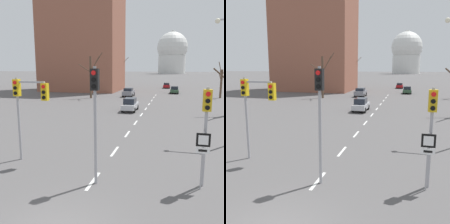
{
  "view_description": "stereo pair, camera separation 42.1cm",
  "coord_description": "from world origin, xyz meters",
  "views": [
    {
      "loc": [
        3.63,
        -6.43,
        5.37
      ],
      "look_at": [
        0.5,
        6.08,
        3.11
      ],
      "focal_mm": 40.0,
      "sensor_mm": 36.0,
      "label": 1
    },
    {
      "loc": [
        4.04,
        -6.32,
        5.37
      ],
      "look_at": [
        0.5,
        6.08,
        3.11
      ],
      "focal_mm": 40.0,
      "sensor_mm": 36.0,
      "label": 2
    }
  ],
  "objects": [
    {
      "name": "lane_stripe_0",
      "position": [
        0.0,
        4.29,
        0.0
      ],
      "size": [
        0.16,
        2.0,
        0.01
      ],
      "primitive_type": "cube",
      "color": "silver",
      "rests_on": "ground_plane"
    },
    {
      "name": "lane_stripe_1",
      "position": [
        0.0,
        8.79,
        0.0
      ],
      "size": [
        0.16,
        2.0,
        0.01
      ],
      "primitive_type": "cube",
      "color": "silver",
      "rests_on": "ground_plane"
    },
    {
      "name": "lane_stripe_2",
      "position": [
        0.0,
        13.29,
        0.0
      ],
      "size": [
        0.16,
        2.0,
        0.01
      ],
      "primitive_type": "cube",
      "color": "silver",
      "rests_on": "ground_plane"
    },
    {
      "name": "lane_stripe_3",
      "position": [
        0.0,
        17.79,
        0.0
      ],
      "size": [
        0.16,
        2.0,
        0.01
      ],
      "primitive_type": "cube",
      "color": "silver",
      "rests_on": "ground_plane"
    },
    {
      "name": "lane_stripe_4",
      "position": [
        0.0,
        22.29,
        0.0
      ],
      "size": [
        0.16,
        2.0,
        0.01
      ],
      "primitive_type": "cube",
      "color": "silver",
      "rests_on": "ground_plane"
    },
    {
      "name": "lane_stripe_5",
      "position": [
        0.0,
        26.79,
        0.0
      ],
      "size": [
        0.16,
        2.0,
        0.01
      ],
      "primitive_type": "cube",
      "color": "silver",
      "rests_on": "ground_plane"
    },
    {
      "name": "lane_stripe_6",
      "position": [
        0.0,
        31.29,
        0.0
      ],
      "size": [
        0.16,
        2.0,
        0.01
      ],
      "primitive_type": "cube",
      "color": "silver",
      "rests_on": "ground_plane"
    },
    {
      "name": "lane_stripe_7",
      "position": [
        0.0,
        35.79,
        0.0
      ],
      "size": [
        0.16,
        2.0,
        0.01
      ],
      "primitive_type": "cube",
      "color": "silver",
      "rests_on": "ground_plane"
    },
    {
      "name": "lane_stripe_8",
      "position": [
        0.0,
        40.29,
        0.0
      ],
      "size": [
        0.16,
        2.0,
        0.01
      ],
      "primitive_type": "cube",
      "color": "silver",
      "rests_on": "ground_plane"
    },
    {
      "name": "lane_stripe_9",
      "position": [
        0.0,
        44.79,
        0.0
      ],
      "size": [
        0.16,
        2.0,
        0.01
      ],
      "primitive_type": "cube",
      "color": "silver",
      "rests_on": "ground_plane"
    },
    {
      "name": "traffic_signal_near_right",
      "position": [
        5.05,
        5.06,
        3.2
      ],
      "size": [
        0.36,
        0.34,
        4.57
      ],
      "color": "#9E9EA3",
      "rests_on": "ground_plane"
    },
    {
      "name": "traffic_signal_centre_tall",
      "position": [
        0.21,
        4.11,
        3.79
      ],
      "size": [
        0.36,
        0.34,
        5.46
      ],
      "color": "#9E9EA3",
      "rests_on": "ground_plane"
    },
    {
      "name": "traffic_signal_near_left",
      "position": [
        -4.48,
        6.05,
        3.69
      ],
      "size": [
        2.12,
        0.34,
        4.86
      ],
      "color": "#9E9EA3",
      "rests_on": "ground_plane"
    },
    {
      "name": "route_sign_post",
      "position": [
        4.95,
        4.7,
        1.81
      ],
      "size": [
        0.6,
        0.08,
        2.65
      ],
      "color": "#9E9EA3",
      "rests_on": "ground_plane"
    },
    {
      "name": "sedan_near_left",
      "position": [
        -1.75,
        24.56,
        0.84
      ],
      "size": [
        1.69,
        4.23,
        1.67
      ],
      "color": "#B7B7BC",
      "rests_on": "ground_plane"
    },
    {
      "name": "sedan_near_right",
      "position": [
        -4.9,
        40.8,
        0.86
      ],
      "size": [
        1.88,
        4.31,
        1.67
      ],
      "color": "slate",
      "rests_on": "ground_plane"
    },
    {
      "name": "sedan_mid_centre",
      "position": [
        3.65,
        49.2,
        0.79
      ],
      "size": [
        1.8,
        4.33,
        1.54
      ],
      "color": "#2D4C33",
      "rests_on": "ground_plane"
    },
    {
      "name": "sedan_far_left",
      "position": [
        1.53,
        63.56,
        0.74
      ],
      "size": [
        1.79,
        4.24,
        1.45
      ],
      "color": "maroon",
      "rests_on": "ground_plane"
    },
    {
      "name": "bare_tree_left_near",
      "position": [
        -11.02,
        36.51,
        4.07
      ],
      "size": [
        4.22,
        1.7,
        8.16
      ],
      "color": "brown",
      "rests_on": "ground_plane"
    },
    {
      "name": "bare_tree_right_near",
      "position": [
        11.81,
        42.48,
        2.91
      ],
      "size": [
        1.45,
        2.81,
        6.56
      ],
      "color": "brown",
      "rests_on": "ground_plane"
    },
    {
      "name": "bare_tree_left_far",
      "position": [
        -10.71,
        57.1,
        4.86
      ],
      "size": [
        5.17,
        2.24,
        10.57
      ],
      "color": "brown",
      "rests_on": "ground_plane"
    },
    {
      "name": "capitol_dome",
      "position": [
        0.0,
        247.71,
        19.92
      ],
      "size": [
        28.95,
        28.95,
        40.9
      ],
      "color": "silver",
      "rests_on": "ground_plane"
    },
    {
      "name": "apartment_block_left",
      "position": [
        -18.26,
        52.34,
        14.83
      ],
      "size": [
        18.0,
        14.0,
        29.65
      ],
      "primitive_type": "cube",
      "color": "#935642",
      "rests_on": "ground_plane"
    }
  ]
}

